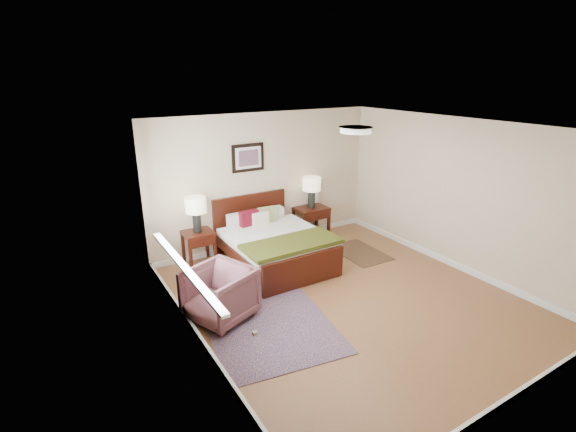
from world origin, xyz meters
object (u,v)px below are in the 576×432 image
object	(u,v)px
rug_persian	(265,319)
lamp_right	(312,186)
lamp_left	(196,208)
bed	(274,239)
armchair	(220,294)
nightstand_left	(199,239)
nightstand_right	(311,219)

from	to	relation	value
rug_persian	lamp_right	bearing A→B (deg)	53.05
lamp_left	rug_persian	xyz separation A→B (m)	(0.13, -2.14, -1.02)
bed	armchair	bearing A→B (deg)	-143.12
bed	lamp_right	distance (m)	1.55
nightstand_left	armchair	distance (m)	1.81
nightstand_right	rug_persian	distance (m)	3.09
lamp_left	lamp_right	world-z (taller)	lamp_right
rug_persian	armchair	bearing A→B (deg)	153.30
nightstand_left	nightstand_right	bearing A→B (deg)	0.15
bed	nightstand_left	bearing A→B (deg)	147.94
lamp_right	rug_persian	size ratio (longest dim) A/B	0.28
lamp_left	bed	bearing A→B (deg)	-32.84
lamp_right	armchair	distance (m)	3.32
nightstand_left	lamp_left	distance (m)	0.55
lamp_left	rug_persian	distance (m)	2.38
nightstand_left	nightstand_right	size ratio (longest dim) A/B	0.93
lamp_right	armchair	xyz separation A→B (m)	(-2.70, -1.79, -0.70)
nightstand_right	armchair	distance (m)	3.23
bed	nightstand_right	distance (m)	1.43
lamp_right	nightstand_left	bearing A→B (deg)	-179.49
armchair	rug_persian	xyz separation A→B (m)	(0.49, -0.35, -0.36)
nightstand_left	rug_persian	world-z (taller)	nightstand_left
lamp_right	rug_persian	xyz separation A→B (m)	(-2.21, -2.14, -1.06)
nightstand_right	lamp_left	world-z (taller)	lamp_left
nightstand_right	lamp_right	bearing A→B (deg)	90.00
nightstand_left	rug_persian	distance (m)	2.18
bed	lamp_left	size ratio (longest dim) A/B	3.11
lamp_left	rug_persian	world-z (taller)	lamp_left
lamp_left	armchair	distance (m)	1.94
bed	rug_persian	bearing A→B (deg)	-123.58
bed	armchair	xyz separation A→B (m)	(-1.45, -1.09, -0.11)
nightstand_left	lamp_right	xyz separation A→B (m)	(2.34, 0.02, 0.59)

